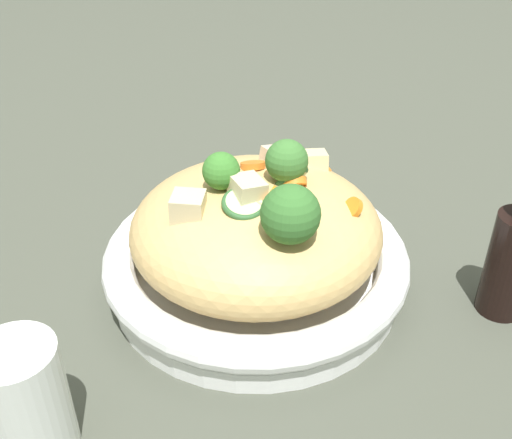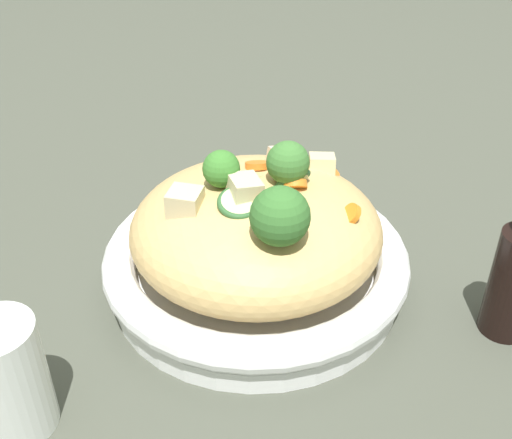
% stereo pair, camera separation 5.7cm
% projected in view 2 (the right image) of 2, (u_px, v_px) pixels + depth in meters
% --- Properties ---
extents(ground_plane, '(3.00, 3.00, 0.00)m').
position_uv_depth(ground_plane, '(256.00, 285.00, 0.61)').
color(ground_plane, '#46493E').
extents(serving_bowl, '(0.30, 0.30, 0.05)m').
position_uv_depth(serving_bowl, '(256.00, 263.00, 0.60)').
color(serving_bowl, white).
rests_on(serving_bowl, ground_plane).
extents(noodle_heap, '(0.24, 0.24, 0.10)m').
position_uv_depth(noodle_heap, '(256.00, 228.00, 0.57)').
color(noodle_heap, tan).
rests_on(noodle_heap, serving_bowl).
extents(broccoli_florets, '(0.10, 0.13, 0.06)m').
position_uv_depth(broccoli_florets, '(271.00, 192.00, 0.51)').
color(broccoli_florets, '#9DBC76').
rests_on(broccoli_florets, serving_bowl).
extents(carrot_coins, '(0.11, 0.15, 0.04)m').
position_uv_depth(carrot_coins, '(292.00, 189.00, 0.55)').
color(carrot_coins, orange).
rests_on(carrot_coins, serving_bowl).
extents(zucchini_slices, '(0.09, 0.09, 0.03)m').
position_uv_depth(zucchini_slices, '(265.00, 192.00, 0.54)').
color(zucchini_slices, beige).
rests_on(zucchini_slices, serving_bowl).
extents(chicken_chunks, '(0.15, 0.12, 0.04)m').
position_uv_depth(chicken_chunks, '(253.00, 182.00, 0.56)').
color(chicken_chunks, beige).
rests_on(chicken_chunks, serving_bowl).
extents(drinking_glass, '(0.06, 0.06, 0.10)m').
position_uv_depth(drinking_glass, '(6.00, 378.00, 0.44)').
color(drinking_glass, silver).
rests_on(drinking_glass, ground_plane).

